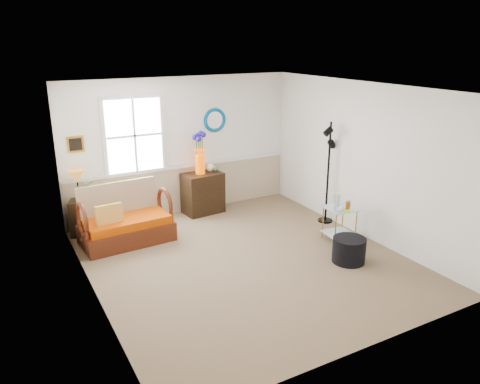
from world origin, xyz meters
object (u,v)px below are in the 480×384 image
loveseat (125,215)px  cabinet (203,193)px  floor_lamp (328,173)px  lamp_stand (82,218)px  side_table (339,224)px  ottoman (349,250)px

loveseat → cabinet: 1.82m
loveseat → cabinet: bearing=17.4°
loveseat → cabinet: loveseat is taller
floor_lamp → loveseat: bearing=166.6°
loveseat → lamp_stand: (-0.59, 0.66, -0.16)m
side_table → ottoman: 0.79m
lamp_stand → side_table: lamp_stand is taller
cabinet → ottoman: (1.05, -3.02, -0.20)m
cabinet → side_table: 2.74m
ottoman → loveseat: bearing=139.3°
cabinet → lamp_stand: bearing=174.4°
cabinet → floor_lamp: (1.80, -1.53, 0.54)m
lamp_stand → floor_lamp: floor_lamp is taller
floor_lamp → ottoman: 1.82m
loveseat → ottoman: loveseat is taller
side_table → floor_lamp: bearing=65.5°
lamp_stand → floor_lamp: (4.09, -1.55, 0.62)m
cabinet → side_table: (1.43, -2.33, -0.10)m
loveseat → floor_lamp: size_ratio=0.78×
floor_lamp → ottoman: bearing=-115.9°
cabinet → ottoman: bearing=-76.1°
lamp_stand → floor_lamp: bearing=-20.7°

